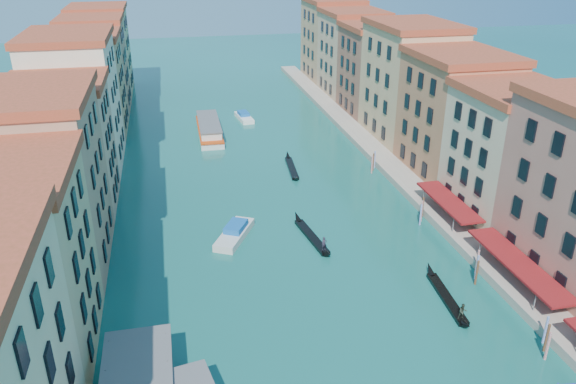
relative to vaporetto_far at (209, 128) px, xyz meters
name	(u,v)px	position (x,y,z in m)	size (l,w,h in m)	color
left_bank_palazzos	(71,117)	(-21.24, -17.15, 8.50)	(12.80, 128.40, 21.00)	beige
right_bank_palazzos	(424,96)	(34.76, -16.83, 8.54)	(12.80, 128.40, 21.00)	#9E4940
quay	(375,151)	(26.76, -16.83, -0.71)	(4.00, 140.00, 1.00)	#9F9080
restaurant_awnings	(521,266)	(26.95, -58.82, 1.78)	(3.20, 44.55, 3.12)	maroon
mooring_poles_right	(464,255)	(23.86, -53.03, 0.09)	(1.44, 54.24, 3.20)	#502D1B
vaporetto_far	(209,128)	(0.00, 0.00, 0.00)	(4.37, 18.06, 2.68)	silver
gondola_fore	(312,236)	(8.74, -43.33, -0.81)	(2.51, 11.76, 2.35)	black
gondola_right	(448,298)	(18.96, -59.01, -0.76)	(1.87, 11.58, 2.31)	black
gondola_far	(292,167)	(11.33, -20.42, -0.86)	(1.89, 11.84, 1.68)	black
motorboat_mid	(235,233)	(-0.46, -41.02, -0.56)	(5.96, 8.28, 1.66)	silver
motorboat_far	(244,117)	(7.76, 8.12, -0.61)	(3.18, 7.57, 1.52)	white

